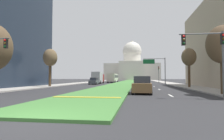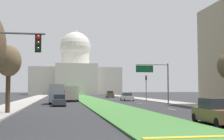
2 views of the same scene
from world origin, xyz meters
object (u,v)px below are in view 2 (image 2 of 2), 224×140
Objects in this scene: street_tree_left_mid at (9,62)px; sedan_lead_stopped at (217,112)px; sedan_distant at (127,97)px; sedan_far_horizon at (60,96)px; capitol_building at (75,73)px; sedan_midblock at (59,101)px; box_truck_delivery at (57,94)px; city_bus at (71,92)px; sedan_very_far at (110,94)px; traffic_light_far_right at (146,84)px; overhead_guide_sign at (156,75)px.

sedan_lead_stopped is (15.78, -11.15, -4.23)m from street_tree_left_mid.
sedan_far_horizon reaches higher than sedan_distant.
capitol_building is 93.77m from sedan_midblock.
city_bus is at bearing 77.18° from box_truck_delivery.
sedan_far_horizon is 0.97× the size of sedan_very_far.
sedan_distant is (-3.22, 3.07, -2.54)m from traffic_light_far_right.
capitol_building is 8.42× the size of sedan_distant.
street_tree_left_mid is 1.05× the size of box_truck_delivery.
box_truck_delivery is (-6.96, -87.04, -7.76)m from capitol_building.
street_tree_left_mid is 1.57× the size of sedan_very_far.
sedan_midblock is at bearing -128.35° from sedan_distant.
sedan_lead_stopped is 0.42× the size of city_bus.
sedan_lead_stopped is 41.58m from sedan_distant.
overhead_guide_sign reaches higher than box_truck_delivery.
street_tree_left_mid is 31.70m from city_bus.
sedan_midblock is 6.17m from box_truck_delivery.
capitol_building is 54.12m from sedan_very_far.
sedan_midblock is 1.06× the size of sedan_far_horizon.
box_truck_delivery is at bearing 93.92° from sedan_midblock.
capitol_building reaches higher than sedan_very_far.
traffic_light_far_right reaches higher than box_truck_delivery.
traffic_light_far_right is 12.13m from overhead_guide_sign.
capitol_building reaches higher than sedan_distant.
capitol_building is 6.10× the size of box_truck_delivery.
city_bus is at bearing -93.29° from capitol_building.
sedan_very_far is at bearing 71.05° from sedan_midblock.
sedan_distant is at bearing 38.42° from box_truck_delivery.
sedan_far_horizon is at bearing 88.87° from box_truck_delivery.
overhead_guide_sign is 31.94m from sedan_far_horizon.
city_bus is at bearing 178.12° from sedan_distant.
overhead_guide_sign is at bearing -88.07° from sedan_very_far.
capitol_building reaches higher than street_tree_left_mid.
sedan_lead_stopped is 32.38m from box_truck_delivery.
box_truck_delivery is (-17.28, -8.09, -1.64)m from traffic_light_far_right.
sedan_midblock is (-6.54, -93.14, -8.66)m from capitol_building.
sedan_lead_stopped is 42.77m from city_bus.
sedan_very_far is 0.67× the size of box_truck_delivery.
box_truck_delivery is 11.83m from city_bus.
street_tree_left_mid is 35.82m from sedan_distant.
sedan_very_far is (13.80, 40.20, 0.08)m from sedan_midblock.
sedan_lead_stopped is 64.51m from sedan_very_far.
capitol_building reaches higher than box_truck_delivery.
sedan_lead_stopped is at bearing -69.58° from box_truck_delivery.
sedan_very_far reaches higher than sedan_lead_stopped.
city_bus reaches higher than sedan_distant.
sedan_lead_stopped is (-4.20, -26.49, -3.80)m from overhead_guide_sign.
sedan_lead_stopped is (4.34, -117.38, -8.60)m from capitol_building.
traffic_light_far_right is 38.96m from sedan_lead_stopped.
box_truck_delivery is at bearing 76.86° from street_tree_left_mid.
traffic_light_far_right is 1.25× the size of sedan_far_horizon.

